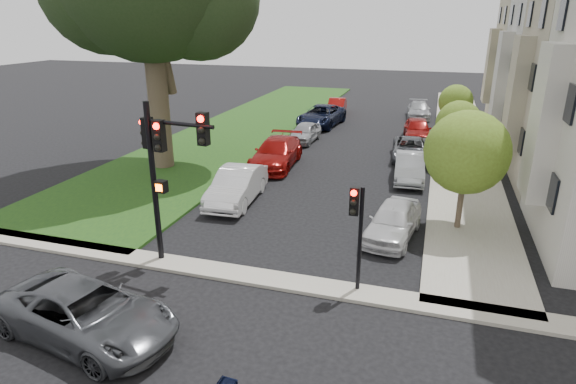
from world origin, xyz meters
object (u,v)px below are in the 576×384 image
(small_tree_a, at_px, (467,153))
(car_parked_3, at_px, (417,129))
(small_tree_c, at_px, (456,102))
(car_parked_4, at_px, (419,110))
(car_cross_near, at_px, (86,313))
(traffic_signal_secondary, at_px, (357,220))
(car_parked_0, at_px, (393,221))
(car_parked_8, at_px, (321,116))
(traffic_signal_main, at_px, (164,156))
(car_parked_1, at_px, (410,167))
(car_parked_2, at_px, (411,149))
(car_parked_6, at_px, (276,153))
(car_parked_7, at_px, (305,132))
(car_parked_9, at_px, (337,106))
(car_parked_5, at_px, (237,186))
(small_tree_b, at_px, (459,123))

(small_tree_a, bearing_deg, car_parked_3, 99.01)
(small_tree_c, xyz_separation_m, car_parked_4, (-2.69, 5.70, -1.74))
(small_tree_c, xyz_separation_m, car_cross_near, (-9.59, -27.60, -1.68))
(traffic_signal_secondary, height_order, car_parked_0, traffic_signal_secondary)
(car_parked_8, bearing_deg, car_parked_3, -13.29)
(traffic_signal_main, bearing_deg, car_cross_near, -90.36)
(car_parked_1, xyz_separation_m, car_parked_2, (-0.20, 4.02, -0.06))
(small_tree_a, xyz_separation_m, car_parked_6, (-9.73, 6.15, -2.42))
(small_tree_c, relative_size, traffic_signal_secondary, 1.04)
(traffic_signal_main, distance_m, car_parked_1, 14.09)
(car_parked_7, height_order, car_parked_9, car_parked_9)
(car_cross_near, xyz_separation_m, car_parked_7, (-0.12, 22.38, -0.07))
(traffic_signal_secondary, bearing_deg, car_parked_0, 79.95)
(car_parked_4, distance_m, car_parked_5, 23.92)
(small_tree_b, bearing_deg, traffic_signal_main, -122.51)
(small_tree_b, height_order, car_parked_7, small_tree_b)
(car_parked_3, relative_size, car_parked_7, 1.14)
(traffic_signal_secondary, bearing_deg, small_tree_c, 82.19)
(small_tree_c, bearing_deg, car_parked_3, -134.84)
(car_parked_4, bearing_deg, traffic_signal_secondary, -95.66)
(small_tree_b, relative_size, car_parked_9, 0.93)
(small_tree_a, bearing_deg, car_parked_2, 104.21)
(car_parked_4, xyz_separation_m, car_parked_8, (-7.14, -5.55, 0.13))
(small_tree_a, height_order, car_parked_9, small_tree_a)
(small_tree_a, distance_m, small_tree_b, 9.23)
(car_parked_0, relative_size, car_parked_5, 0.85)
(small_tree_c, bearing_deg, car_parked_0, -97.30)
(small_tree_b, distance_m, small_tree_c, 8.22)
(car_parked_7, bearing_deg, car_parked_9, 92.28)
(traffic_signal_secondary, xyz_separation_m, car_parked_1, (0.89, 11.70, -1.72))
(car_parked_1, relative_size, car_parked_6, 0.77)
(small_tree_b, bearing_deg, traffic_signal_secondary, -101.98)
(car_parked_2, bearing_deg, car_parked_0, -94.06)
(small_tree_b, bearing_deg, car_parked_0, -102.75)
(small_tree_b, relative_size, car_parked_4, 0.82)
(car_parked_4, bearing_deg, car_parked_6, -117.19)
(car_parked_1, bearing_deg, car_parked_8, 118.90)
(car_parked_7, relative_size, car_parked_8, 0.67)
(traffic_signal_main, bearing_deg, car_parked_8, 90.66)
(car_parked_8, bearing_deg, car_parked_1, -51.66)
(car_parked_1, bearing_deg, car_parked_6, 173.87)
(small_tree_a, xyz_separation_m, small_tree_b, (-0.00, 9.20, -0.72))
(car_parked_0, relative_size, car_parked_8, 0.71)
(traffic_signal_secondary, height_order, car_parked_8, traffic_signal_secondary)
(small_tree_b, relative_size, small_tree_c, 1.04)
(car_parked_0, distance_m, car_parked_5, 7.46)
(traffic_signal_main, xyz_separation_m, car_cross_near, (-0.03, -4.38, -3.13))
(car_cross_near, bearing_deg, car_parked_7, 10.37)
(car_parked_5, height_order, car_parked_6, car_parked_6)
(car_parked_0, relative_size, car_parked_3, 0.93)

